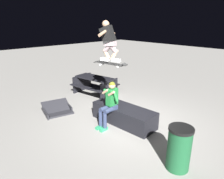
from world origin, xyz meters
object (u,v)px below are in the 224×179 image
object	(u,v)px
skater_airborne	(108,39)
picnic_table_back	(95,83)
kicker_ramp	(57,110)
ledge_box_main	(124,115)
skateboard	(110,64)
person_sitting_on_ledge	(109,102)
trash_bin	(179,148)

from	to	relation	value
skater_airborne	picnic_table_back	distance (m)	3.33
kicker_ramp	picnic_table_back	xyz separation A→B (m)	(0.53, -2.13, 0.44)
picnic_table_back	skater_airborne	bearing A→B (deg)	150.86
ledge_box_main	picnic_table_back	distance (m)	2.88
kicker_ramp	picnic_table_back	world-z (taller)	picnic_table_back
skater_airborne	skateboard	bearing A→B (deg)	-159.72
ledge_box_main	person_sitting_on_ledge	xyz separation A→B (m)	(0.17, 0.44, 0.50)
picnic_table_back	trash_bin	world-z (taller)	trash_bin
skateboard	picnic_table_back	world-z (taller)	skateboard
person_sitting_on_ledge	skater_airborne	bearing A→B (deg)	-38.36
skateboard	kicker_ramp	distance (m)	2.70
kicker_ramp	picnic_table_back	size ratio (longest dim) A/B	0.59
ledge_box_main	skateboard	size ratio (longest dim) A/B	1.99
picnic_table_back	trash_bin	size ratio (longest dim) A/B	1.94
skater_airborne	picnic_table_back	bearing A→B (deg)	-29.14
skater_airborne	picnic_table_back	xyz separation A→B (m)	(2.29, -1.28, -2.05)
skateboard	kicker_ramp	xyz separation A→B (m)	(1.82, 0.87, -1.80)
skateboard	skater_airborne	bearing A→B (deg)	20.28
trash_bin	kicker_ramp	bearing A→B (deg)	6.01
skateboard	person_sitting_on_ledge	bearing A→B (deg)	130.98
trash_bin	picnic_table_back	bearing A→B (deg)	-18.69
person_sitting_on_ledge	picnic_table_back	size ratio (longest dim) A/B	0.72
kicker_ramp	picnic_table_back	bearing A→B (deg)	-75.95
person_sitting_on_ledge	picnic_table_back	xyz separation A→B (m)	(2.52, -1.46, -0.27)
skater_airborne	trash_bin	distance (m)	3.35
person_sitting_on_ledge	trash_bin	distance (m)	2.42
skateboard	kicker_ramp	size ratio (longest dim) A/B	0.91
ledge_box_main	picnic_table_back	bearing A→B (deg)	-20.67
ledge_box_main	person_sitting_on_ledge	size ratio (longest dim) A/B	1.50
ledge_box_main	picnic_table_back	size ratio (longest dim) A/B	1.07
skateboard	kicker_ramp	world-z (taller)	skateboard
skater_airborne	trash_bin	size ratio (longest dim) A/B	1.14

